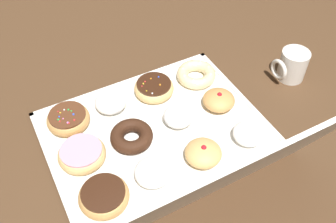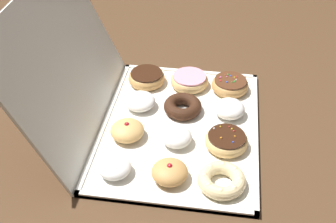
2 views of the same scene
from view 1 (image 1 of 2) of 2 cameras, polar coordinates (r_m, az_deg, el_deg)
ground_plane at (r=1.00m, az=-1.89°, el=-3.33°), size 3.00×3.00×0.00m
donut_box at (r=1.00m, az=-1.90°, el=-3.13°), size 0.56×0.43×0.01m
box_lid_open at (r=0.70m, az=9.06°, el=-10.07°), size 0.56×0.17×0.39m
cruller_donut_0 at (r=1.13m, az=4.30°, el=5.64°), size 0.12×0.12×0.04m
sprinkle_donut_1 at (r=1.08m, az=-2.14°, el=3.61°), size 0.11×0.11×0.04m
powdered_filled_donut_2 at (r=1.05m, az=-8.69°, el=1.44°), size 0.09×0.09×0.05m
sprinkle_donut_3 at (r=1.03m, az=-14.88°, el=-1.06°), size 0.11×0.11×0.04m
jelly_filled_donut_4 at (r=1.05m, az=7.55°, el=1.90°), size 0.09×0.09×0.05m
powdered_filled_donut_5 at (r=1.00m, az=1.46°, el=-0.54°), size 0.08×0.08×0.05m
chocolate_cake_ring_donut_6 at (r=0.97m, az=-5.48°, el=-3.83°), size 0.11×0.11×0.04m
pink_frosted_donut_7 at (r=0.95m, az=-12.92°, el=-6.26°), size 0.12×0.12×0.04m
powdered_filled_donut_8 at (r=0.99m, az=12.11°, el=-3.31°), size 0.08×0.08×0.04m
jelly_filled_donut_9 at (r=0.93m, az=5.35°, el=-6.27°), size 0.09×0.09×0.05m
powdered_filled_donut_10 at (r=0.89m, az=-2.30°, el=-9.18°), size 0.09×0.09×0.04m
chocolate_frosted_donut_11 at (r=0.87m, az=-9.69°, el=-12.50°), size 0.12×0.12×0.04m
coffee_mug at (r=1.19m, az=18.28°, el=6.73°), size 0.10×0.08×0.09m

